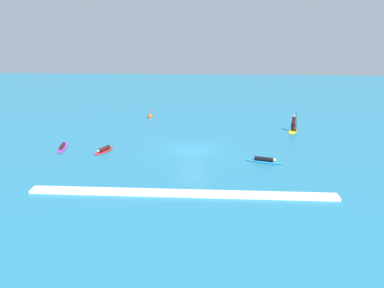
% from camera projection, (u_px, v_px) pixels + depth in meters
% --- Properties ---
extents(ground_plane, '(120.00, 120.00, 0.00)m').
position_uv_depth(ground_plane, '(192.00, 150.00, 33.78)').
color(ground_plane, teal).
rests_on(ground_plane, ground).
extents(surfer_on_yellow_board, '(1.56, 2.75, 2.23)m').
position_uv_depth(surfer_on_yellow_board, '(293.00, 128.00, 39.64)').
color(surfer_on_yellow_board, yellow).
rests_on(surfer_on_yellow_board, ground_plane).
extents(surfer_on_blue_board, '(2.88, 1.49, 0.41)m').
position_uv_depth(surfer_on_blue_board, '(264.00, 160.00, 30.54)').
color(surfer_on_blue_board, '#1E8CD1').
rests_on(surfer_on_blue_board, ground_plane).
extents(surfer_on_red_board, '(1.53, 2.52, 0.39)m').
position_uv_depth(surfer_on_red_board, '(104.00, 150.00, 33.23)').
color(surfer_on_red_board, red).
rests_on(surfer_on_red_board, ground_plane).
extents(surfer_on_purple_board, '(1.17, 3.28, 0.38)m').
position_uv_depth(surfer_on_purple_board, '(62.00, 147.00, 34.14)').
color(surfer_on_purple_board, purple).
rests_on(surfer_on_purple_board, ground_plane).
extents(marker_buoy, '(0.50, 0.50, 1.06)m').
position_uv_depth(marker_buoy, '(150.00, 116.00, 46.23)').
color(marker_buoy, '#E55119').
rests_on(marker_buoy, ground_plane).
extents(wave_crest, '(18.74, 0.90, 0.18)m').
position_uv_depth(wave_crest, '(182.00, 193.00, 24.52)').
color(wave_crest, white).
rests_on(wave_crest, ground_plane).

